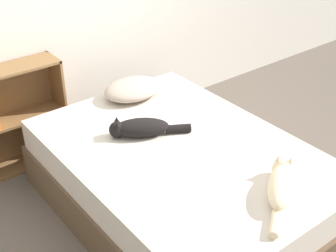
{
  "coord_description": "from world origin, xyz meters",
  "views": [
    {
      "loc": [
        -1.67,
        -1.99,
        2.29
      ],
      "look_at": [
        0.0,
        0.16,
        0.66
      ],
      "focal_mm": 50.0,
      "sensor_mm": 36.0,
      "label": 1
    }
  ],
  "objects": [
    {
      "name": "cat_dark",
      "position": [
        -0.13,
        0.31,
        0.62
      ],
      "size": [
        0.53,
        0.37,
        0.14
      ],
      "rotation": [
        0.0,
        0.0,
        2.62
      ],
      "color": "black",
      "rests_on": "bed"
    },
    {
      "name": "cat_light",
      "position": [
        0.16,
        -0.71,
        0.62
      ],
      "size": [
        0.53,
        0.42,
        0.15
      ],
      "rotation": [
        0.0,
        0.0,
        0.62
      ],
      "color": "beige",
      "rests_on": "bed"
    },
    {
      "name": "bed",
      "position": [
        0.0,
        0.0,
        0.27
      ],
      "size": [
        1.46,
        2.08,
        0.56
      ],
      "color": "brown",
      "rests_on": "ground_plane"
    },
    {
      "name": "ground_plane",
      "position": [
        0.0,
        0.0,
        0.0
      ],
      "size": [
        8.0,
        8.0,
        0.0
      ],
      "primitive_type": "plane",
      "color": "brown"
    },
    {
      "name": "bookshelf",
      "position": [
        -0.69,
        1.31,
        0.45
      ],
      "size": [
        0.78,
        0.26,
        0.87
      ],
      "color": "brown",
      "rests_on": "ground_plane"
    },
    {
      "name": "pillow",
      "position": [
        0.17,
        0.83,
        0.62
      ],
      "size": [
        0.49,
        0.37,
        0.13
      ],
      "color": "#B29E8E",
      "rests_on": "bed"
    }
  ]
}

